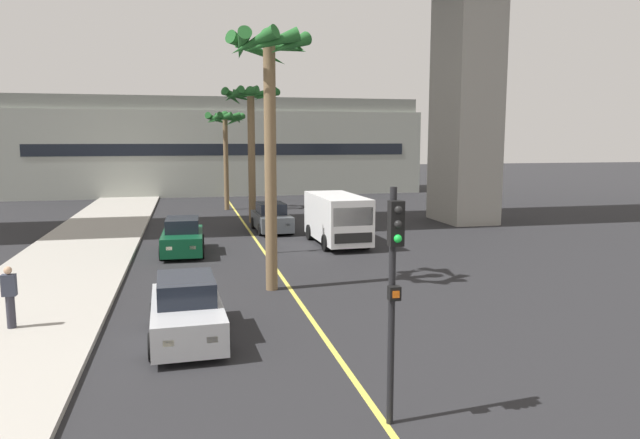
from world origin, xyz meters
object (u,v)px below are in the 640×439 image
at_px(car_queue_second, 187,311).
at_px(delivery_van, 337,218).
at_px(palm_tree_near_median, 251,112).
at_px(palm_tree_mid_median, 225,127).
at_px(traffic_light_median_far, 273,192).
at_px(palm_tree_far_median, 269,83).
at_px(traffic_light_median_near, 394,275).
at_px(car_queue_front, 271,218).
at_px(car_queue_third, 183,237).
at_px(pedestrian_near_crosswalk, 10,296).

distance_m(car_queue_second, delivery_van, 13.98).
height_order(palm_tree_near_median, palm_tree_mid_median, palm_tree_near_median).
relative_size(traffic_light_median_far, palm_tree_far_median, 0.50).
bearing_deg(palm_tree_far_median, delivery_van, 61.10).
height_order(traffic_light_median_near, palm_tree_near_median, palm_tree_near_median).
height_order(traffic_light_median_near, traffic_light_median_far, same).
height_order(car_queue_second, traffic_light_median_far, traffic_light_median_far).
relative_size(car_queue_front, palm_tree_near_median, 0.51).
bearing_deg(car_queue_third, traffic_light_median_far, -11.78).
xyz_separation_m(traffic_light_median_near, palm_tree_mid_median, (-0.62, 32.70, 3.13)).
distance_m(palm_tree_far_median, pedestrian_near_crosswalk, 9.67).
bearing_deg(palm_tree_near_median, pedestrian_near_crosswalk, -113.62).
height_order(car_queue_second, traffic_light_median_near, traffic_light_median_near).
xyz_separation_m(car_queue_second, delivery_van, (7.03, 12.07, 0.57)).
bearing_deg(traffic_light_median_near, palm_tree_mid_median, 91.09).
height_order(car_queue_third, traffic_light_median_far, traffic_light_median_far).
distance_m(traffic_light_median_far, pedestrian_near_crosswalk, 12.37).
distance_m(traffic_light_median_near, palm_tree_near_median, 26.28).
relative_size(delivery_van, traffic_light_median_far, 1.26).
bearing_deg(palm_tree_near_median, traffic_light_median_far, -91.20).
bearing_deg(car_queue_third, traffic_light_median_near, -77.83).
bearing_deg(car_queue_front, delivery_van, -61.81).
distance_m(delivery_van, traffic_light_median_far, 3.90).
bearing_deg(palm_tree_mid_median, car_queue_second, -95.97).
xyz_separation_m(palm_tree_near_median, pedestrian_near_crosswalk, (-8.37, -19.14, -5.61)).
bearing_deg(car_queue_third, pedestrian_near_crosswalk, -113.30).
bearing_deg(delivery_van, palm_tree_near_median, 110.02).
bearing_deg(delivery_van, traffic_light_median_near, -101.47).
height_order(traffic_light_median_far, pedestrian_near_crosswalk, traffic_light_median_far).
height_order(car_queue_front, car_queue_third, same).
xyz_separation_m(traffic_light_median_near, palm_tree_near_median, (0.46, 25.99, 3.89)).
distance_m(car_queue_third, delivery_van, 7.23).
bearing_deg(palm_tree_near_median, palm_tree_far_median, -94.16).
height_order(palm_tree_mid_median, pedestrian_near_crosswalk, palm_tree_mid_median).
bearing_deg(car_queue_second, traffic_light_median_near, -57.41).
height_order(traffic_light_median_far, palm_tree_far_median, palm_tree_far_median).
relative_size(car_queue_front, traffic_light_median_near, 0.99).
distance_m(car_queue_second, car_queue_third, 11.36).
bearing_deg(palm_tree_mid_median, traffic_light_median_far, -87.00).
distance_m(car_queue_third, traffic_light_median_far, 4.43).
bearing_deg(car_queue_front, pedestrian_near_crosswalk, -120.41).
bearing_deg(pedestrian_near_crosswalk, car_queue_third, 66.70).
height_order(car_queue_third, palm_tree_mid_median, palm_tree_mid_median).
bearing_deg(delivery_van, car_queue_second, -120.21).
bearing_deg(delivery_van, traffic_light_median_far, -155.24).
bearing_deg(traffic_light_median_far, car_queue_front, 82.44).
height_order(traffic_light_median_far, palm_tree_near_median, palm_tree_near_median).
bearing_deg(palm_tree_mid_median, palm_tree_far_median, -90.23).
xyz_separation_m(car_queue_front, pedestrian_near_crosswalk, (-8.98, -15.29, 0.28)).
bearing_deg(car_queue_front, traffic_light_median_near, -92.77).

